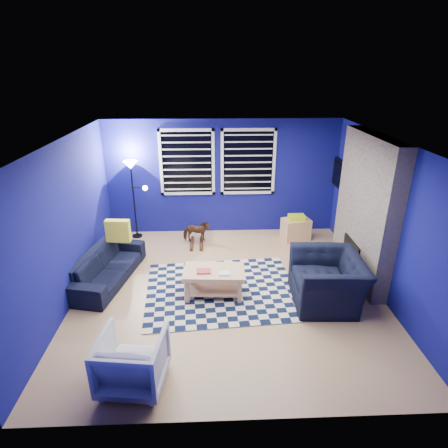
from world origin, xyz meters
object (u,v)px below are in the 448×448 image
(armchair_big, at_px, (327,280))
(coffee_table, at_px, (214,277))
(cabinet, at_px, (296,229))
(floor_lamp, at_px, (132,176))
(tv, at_px, (342,176))
(rocking_horse, at_px, (196,232))
(armchair_bent, at_px, (133,360))
(sofa, at_px, (107,267))

(armchair_big, height_order, coffee_table, armchair_big)
(coffee_table, height_order, cabinet, cabinet)
(cabinet, relative_size, floor_lamp, 0.38)
(armchair_big, bearing_deg, cabinet, -178.11)
(cabinet, bearing_deg, floor_lamp, 161.91)
(armchair_big, height_order, floor_lamp, floor_lamp)
(cabinet, bearing_deg, tv, -10.94)
(rocking_horse, bearing_deg, floor_lamp, 70.56)
(armchair_big, height_order, rocking_horse, armchair_big)
(armchair_bent, bearing_deg, coffee_table, -111.09)
(sofa, height_order, cabinet, cabinet)
(rocking_horse, height_order, cabinet, cabinet)
(armchair_bent, distance_m, rocking_horse, 3.76)
(sofa, distance_m, floor_lamp, 2.14)
(sofa, distance_m, coffee_table, 1.95)
(tv, xyz_separation_m, rocking_horse, (-3.02, -0.23, -1.10))
(sofa, distance_m, armchair_big, 3.74)
(armchair_big, xyz_separation_m, cabinet, (0.01, 2.31, -0.14))
(tv, height_order, floor_lamp, floor_lamp)
(armchair_bent, xyz_separation_m, coffee_table, (0.98, 1.82, -0.01))
(armchair_bent, bearing_deg, armchair_big, -143.06)
(sofa, relative_size, cabinet, 2.89)
(armchair_big, relative_size, rocking_horse, 2.13)
(rocking_horse, relative_size, cabinet, 0.87)
(tv, xyz_separation_m, sofa, (-4.55, -1.57, -1.13))
(coffee_table, bearing_deg, tv, 38.28)
(armchair_bent, xyz_separation_m, floor_lamp, (-0.67, 4.18, 1.04))
(armchair_bent, distance_m, floor_lamp, 4.36)
(tv, xyz_separation_m, armchair_bent, (-3.66, -3.93, -1.05))
(sofa, distance_m, armchair_bent, 2.53)
(sofa, bearing_deg, armchair_big, -89.99)
(armchair_bent, relative_size, cabinet, 1.19)
(rocking_horse, xyz_separation_m, coffee_table, (0.34, -1.89, 0.03))
(armchair_big, xyz_separation_m, floor_lamp, (-3.43, 2.60, 1.00))
(floor_lamp, bearing_deg, coffee_table, -55.14)
(sofa, bearing_deg, coffee_table, -94.27)
(cabinet, bearing_deg, coffee_table, -144.29)
(coffee_table, xyz_separation_m, cabinet, (1.80, 2.08, -0.09))
(cabinet, height_order, floor_lamp, floor_lamp)
(rocking_horse, relative_size, coffee_table, 0.55)
(tv, distance_m, coffee_table, 3.58)
(tv, relative_size, cabinet, 1.57)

